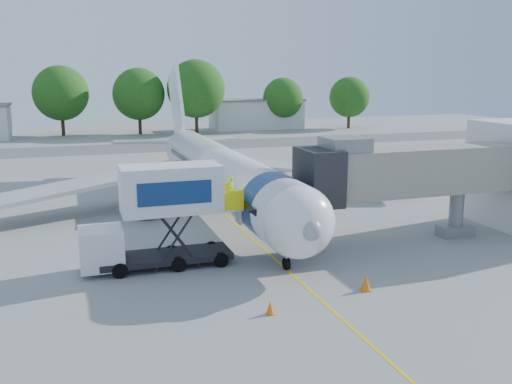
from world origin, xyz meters
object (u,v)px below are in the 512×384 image
object	(u,v)px
catering_hiloader	(159,217)
jet_bridge	(396,173)
ground_tug	(310,352)
aircraft	(220,172)

from	to	relation	value
catering_hiloader	jet_bridge	bearing A→B (deg)	0.01
jet_bridge	catering_hiloader	world-z (taller)	jet_bridge
jet_bridge	catering_hiloader	distance (m)	14.35
jet_bridge	ground_tug	xyz separation A→B (m)	(-11.06, -12.57, -3.58)
ground_tug	catering_hiloader	bearing A→B (deg)	95.27
aircraft	catering_hiloader	distance (m)	12.77
aircraft	ground_tug	size ratio (longest dim) A/B	9.73
aircraft	ground_tug	distance (m)	23.99
catering_hiloader	aircraft	bearing A→B (deg)	60.59
ground_tug	aircraft	bearing A→B (deg)	73.59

